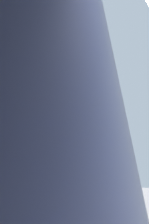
{
  "coord_description": "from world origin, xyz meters",
  "views": [
    {
      "loc": [
        -8.81,
        -2.72,
        1.54
      ],
      "look_at": [
        -6.73,
        -5.14,
        3.27
      ],
      "focal_mm": 21.07,
      "sensor_mm": 36.0,
      "label": 1
    }
  ],
  "objects": [
    {
      "name": "traffic_signal_near",
      "position": [
        -6.41,
        -5.64,
        3.56
      ],
      "size": [
        1.66,
        2.73,
        5.08
      ],
      "color": "#474C47",
      "rests_on": "ground_plane"
    }
  ]
}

